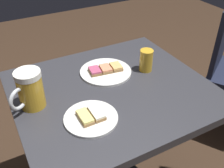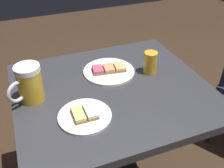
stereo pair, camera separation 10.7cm
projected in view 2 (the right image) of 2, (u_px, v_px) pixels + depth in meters
cafe_table at (112, 117)px, 1.17m from camera, size 0.70×0.80×0.74m
plate_near at (109, 71)px, 1.17m from camera, size 0.23×0.23×0.03m
plate_far at (85, 115)px, 0.93m from camera, size 0.19×0.19×0.03m
beer_mug at (29, 84)px, 0.97m from camera, size 0.11×0.14×0.15m
beer_glass_small at (150, 63)px, 1.15m from camera, size 0.06×0.06×0.10m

